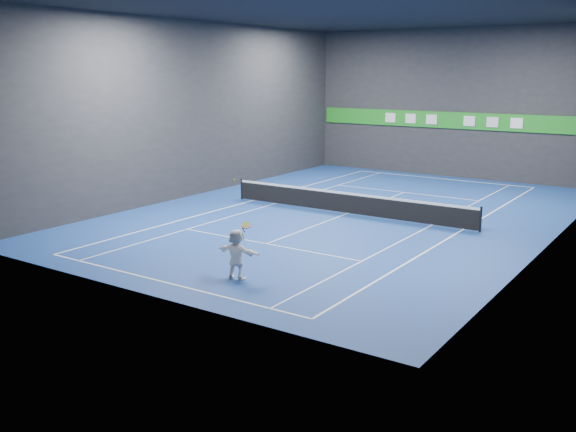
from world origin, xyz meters
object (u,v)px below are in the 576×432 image
Objects in this scene: tennis_ball at (234,180)px; tennis_racket at (246,227)px; player at (236,254)px; tennis_net at (347,202)px.

tennis_ball reaches higher than tennis_racket.
player is 0.13× the size of tennis_net.
player is at bearing -80.71° from tennis_net.
player is at bearing -172.21° from tennis_racket.
tennis_net is (-1.69, 10.34, -0.27)m from player.
tennis_racket is at bearing -78.78° from tennis_net.
tennis_ball is at bearing 178.85° from tennis_racket.
player is 21.81× the size of tennis_ball.
tennis_racket is (0.35, 0.05, 0.91)m from player.
tennis_ball reaches higher than tennis_net.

